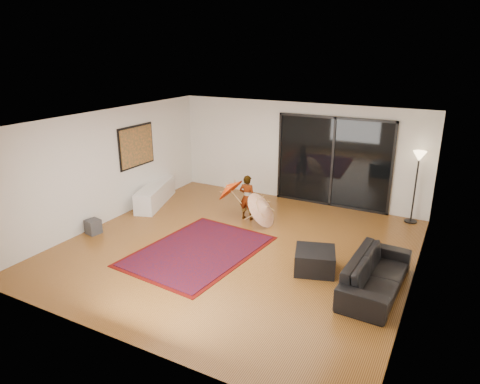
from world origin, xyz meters
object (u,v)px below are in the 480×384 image
Objects in this scene: sofa at (376,274)px; child at (247,197)px; media_console at (155,194)px; ottoman at (315,260)px.

sofa is 3.97m from child.
sofa is at bearing -34.15° from media_console.
media_console is 5.27m from ottoman.
sofa reaches higher than media_console.
media_console is at bearing 0.20° from child.
sofa is (6.20, -1.70, 0.04)m from media_console.
media_console is 0.92× the size of sofa.
ottoman is at bearing 84.53° from sofa.
ottoman is 0.66× the size of child.
media_console is at bearing 77.16° from sofa.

